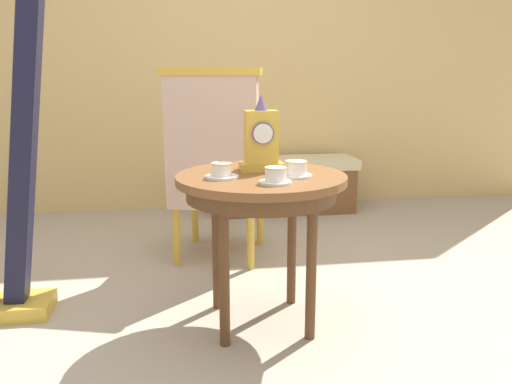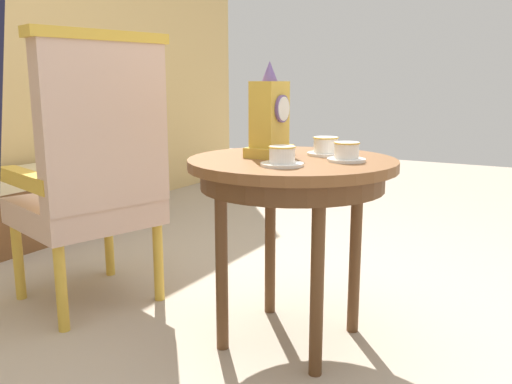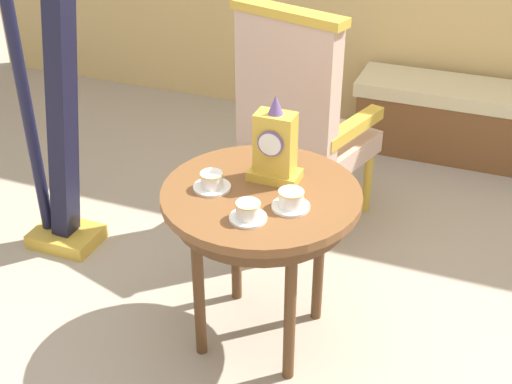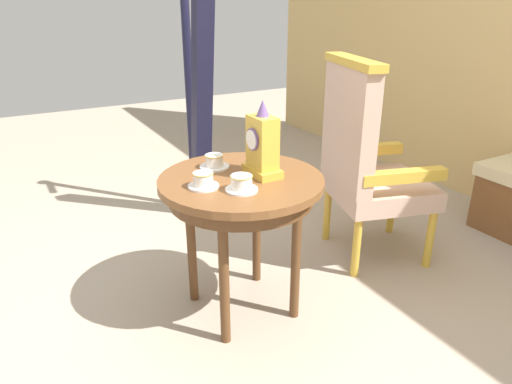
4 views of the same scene
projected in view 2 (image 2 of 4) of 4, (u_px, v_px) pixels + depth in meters
ground_plane at (297, 339)px, 2.01m from camera, size 10.00×10.00×0.00m
side_table at (292, 180)px, 1.88m from camera, size 0.74×0.74×0.69m
teacup_left at (282, 157)px, 1.69m from camera, size 0.14×0.14×0.06m
teacup_right at (347, 153)px, 1.79m from camera, size 0.13×0.13×0.07m
teacup_center at (326, 147)px, 1.95m from camera, size 0.14×0.14×0.07m
mantel_clock at (270, 119)px, 1.90m from camera, size 0.19×0.11×0.34m
armchair at (94, 171)px, 2.19m from camera, size 0.67×0.66×1.14m
window_bench at (49, 201)px, 3.33m from camera, size 1.18×0.40×0.44m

